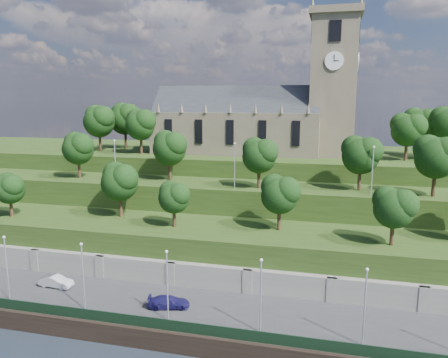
# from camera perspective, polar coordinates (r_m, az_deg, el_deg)

# --- Properties ---
(ground) EXTENTS (320.00, 320.00, 0.00)m
(ground) POSITION_cam_1_polar(r_m,az_deg,el_deg) (48.10, -6.01, -21.66)
(ground) COLOR black
(ground) RESTS_ON ground
(promenade) EXTENTS (160.00, 12.00, 2.00)m
(promenade) POSITION_cam_1_polar(r_m,az_deg,el_deg) (52.51, -3.69, -17.41)
(promenade) COLOR #2D2D30
(promenade) RESTS_ON ground
(quay_wall) EXTENTS (160.00, 0.50, 2.20)m
(quay_wall) POSITION_cam_1_polar(r_m,az_deg,el_deg) (47.48, -6.06, -20.56)
(quay_wall) COLOR black
(quay_wall) RESTS_ON ground
(fence) EXTENTS (160.00, 0.10, 1.20)m
(fence) POSITION_cam_1_polar(r_m,az_deg,el_deg) (47.26, -5.81, -18.62)
(fence) COLOR black
(fence) RESTS_ON promenade
(retaining_wall) EXTENTS (160.00, 2.10, 5.00)m
(retaining_wall) POSITION_cam_1_polar(r_m,az_deg,el_deg) (57.01, -1.84, -13.38)
(retaining_wall) COLOR slate
(retaining_wall) RESTS_ON ground
(embankment_lower) EXTENTS (160.00, 12.00, 8.00)m
(embankment_lower) POSITION_cam_1_polar(r_m,az_deg,el_deg) (61.84, -0.31, -9.93)
(embankment_lower) COLOR #233913
(embankment_lower) RESTS_ON ground
(embankment_upper) EXTENTS (160.00, 10.00, 12.00)m
(embankment_upper) POSITION_cam_1_polar(r_m,az_deg,el_deg) (71.41, 1.88, -5.44)
(embankment_upper) COLOR #233913
(embankment_upper) RESTS_ON ground
(hilltop) EXTENTS (160.00, 32.00, 15.00)m
(hilltop) POSITION_cam_1_polar(r_m,az_deg,el_deg) (91.14, 4.67, -1.02)
(hilltop) COLOR #233913
(hilltop) RESTS_ON ground
(church) EXTENTS (38.60, 12.35, 27.60)m
(church) POSITION_cam_1_polar(r_m,az_deg,el_deg) (85.31, 4.90, 8.37)
(church) COLOR brown
(church) RESTS_ON hilltop
(trees_lower) EXTENTS (68.64, 9.17, 8.26)m
(trees_lower) POSITION_cam_1_polar(r_m,az_deg,el_deg) (59.36, 0.71, -1.74)
(trees_lower) COLOR #322013
(trees_lower) RESTS_ON embankment_lower
(trees_upper) EXTENTS (62.49, 8.70, 8.64)m
(trees_upper) POSITION_cam_1_polar(r_m,az_deg,el_deg) (67.79, 4.54, 3.68)
(trees_upper) COLOR #322013
(trees_upper) RESTS_ON embankment_upper
(trees_hilltop) EXTENTS (72.30, 15.94, 9.78)m
(trees_hilltop) POSITION_cam_1_polar(r_m,az_deg,el_deg) (84.28, 3.57, 7.48)
(trees_hilltop) COLOR #322013
(trees_hilltop) RESTS_ON hilltop
(lamp_posts_promenade) EXTENTS (60.36, 0.36, 7.96)m
(lamp_posts_promenade) POSITION_cam_1_polar(r_m,az_deg,el_deg) (47.75, -7.43, -13.00)
(lamp_posts_promenade) COLOR #B2B2B7
(lamp_posts_promenade) RESTS_ON promenade
(lamp_posts_upper) EXTENTS (40.36, 0.36, 7.04)m
(lamp_posts_upper) POSITION_cam_1_polar(r_m,az_deg,el_deg) (66.44, 1.39, 2.29)
(lamp_posts_upper) COLOR #B2B2B7
(lamp_posts_upper) RESTS_ON embankment_upper
(car_middle) EXTENTS (4.52, 1.81, 1.46)m
(car_middle) POSITION_cam_1_polar(r_m,az_deg,el_deg) (60.64, -21.08, -12.37)
(car_middle) COLOR #9B9A9E
(car_middle) RESTS_ON promenade
(car_right) EXTENTS (5.04, 3.02, 1.37)m
(car_right) POSITION_cam_1_polar(r_m,az_deg,el_deg) (52.11, -7.22, -15.64)
(car_right) COLOR #1A164E
(car_right) RESTS_ON promenade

